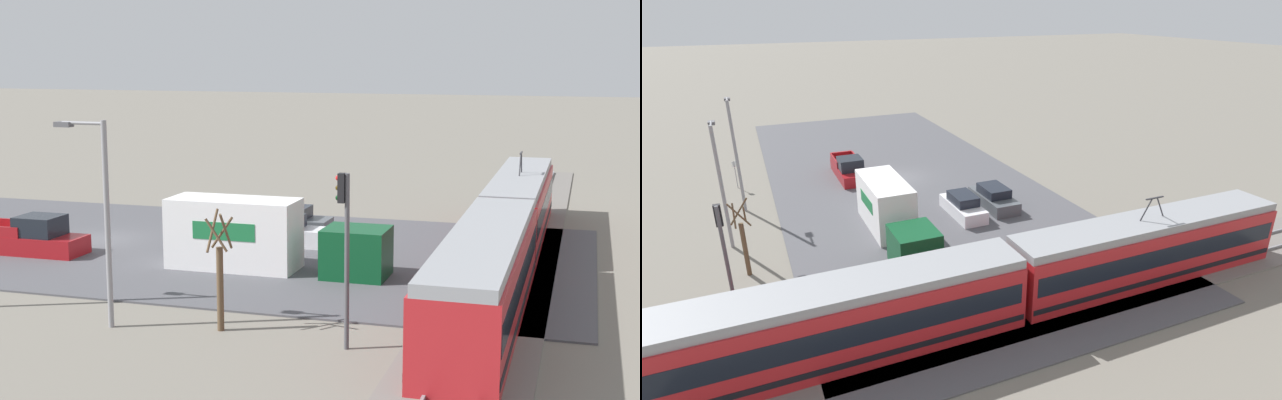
{
  "view_description": "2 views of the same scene",
  "coord_description": "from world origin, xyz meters",
  "views": [
    {
      "loc": [
        39.47,
        23.76,
        9.63
      ],
      "look_at": [
        0.61,
        11.94,
        2.82
      ],
      "focal_mm": 50.0,
      "sensor_mm": 36.0,
      "label": 1
    },
    {
      "loc": [
        10.97,
        37.53,
        13.45
      ],
      "look_at": [
        -0.8,
        11.03,
        1.97
      ],
      "focal_mm": 28.0,
      "sensor_mm": 36.0,
      "label": 2
    }
  ],
  "objects": [
    {
      "name": "ground_plane",
      "position": [
        0.0,
        0.0,
        0.0
      ],
      "size": [
        320.0,
        320.0,
        0.0
      ],
      "primitive_type": "plane",
      "color": "slate"
    },
    {
      "name": "box_truck",
      "position": [
        3.53,
        10.19,
        1.52
      ],
      "size": [
        2.39,
        9.88,
        3.12
      ],
      "color": "#0C4723",
      "rests_on": "ground"
    },
    {
      "name": "traffic_light_pole",
      "position": [
        12.5,
        16.39,
        3.72
      ],
      "size": [
        0.28,
        0.47,
        5.8
      ],
      "color": "#47474C",
      "rests_on": "ground"
    },
    {
      "name": "pickup_truck",
      "position": [
        3.65,
        -1.74,
        0.77
      ],
      "size": [
        1.97,
        5.89,
        1.84
      ],
      "color": "maroon",
      "rests_on": "ground"
    },
    {
      "name": "sedan_car_0",
      "position": [
        -4.31,
        8.63,
        0.69
      ],
      "size": [
        1.86,
        4.61,
        1.48
      ],
      "color": "#4C5156",
      "rests_on": "ground"
    },
    {
      "name": "road_surface",
      "position": [
        0.0,
        0.0,
        0.04
      ],
      "size": [
        19.57,
        48.7,
        0.08
      ],
      "color": "#4C4C51",
      "rests_on": "ground"
    },
    {
      "name": "sedan_car_1",
      "position": [
        -1.71,
        9.17,
        0.69
      ],
      "size": [
        1.7,
        4.45,
        1.49
      ],
      "rotation": [
        0.0,
        0.0,
        3.14
      ],
      "color": "silver",
      "rests_on": "ground"
    },
    {
      "name": "street_tree",
      "position": [
        11.88,
        11.75,
        1.93
      ],
      "size": [
        1.01,
        0.84,
        4.24
      ],
      "color": "brown",
      "rests_on": "ground"
    },
    {
      "name": "rail_bed",
      "position": [
        0.0,
        20.42,
        0.05
      ],
      "size": [
        67.03,
        4.4,
        0.22
      ],
      "color": "slate",
      "rests_on": "ground"
    },
    {
      "name": "street_lamp_mid_block",
      "position": [
        12.65,
        7.67,
        4.27
      ],
      "size": [
        0.36,
        1.95,
        7.31
      ],
      "color": "gray",
      "rests_on": "ground"
    },
    {
      "name": "light_rail_tram",
      "position": [
        0.74,
        20.42,
        1.67
      ],
      "size": [
        30.98,
        2.7,
        4.41
      ],
      "color": "#B21E23",
      "rests_on": "ground"
    }
  ]
}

